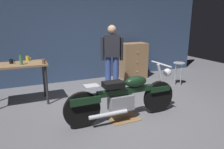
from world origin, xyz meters
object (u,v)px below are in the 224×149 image
(shop_stool, at_px, (179,68))
(wooden_dresser, at_px, (134,61))
(motorcycle, at_px, (124,96))
(mug_yellow_tall, at_px, (28,59))
(bottle, at_px, (21,60))
(person_standing, at_px, (112,55))
(mug_black_matte, at_px, (11,61))
(mug_brown_stoneware, at_px, (44,61))

(shop_stool, distance_m, wooden_dresser, 1.40)
(motorcycle, height_order, mug_yellow_tall, mug_yellow_tall)
(bottle, bearing_deg, mug_yellow_tall, 69.11)
(person_standing, distance_m, bottle, 2.14)
(motorcycle, xyz_separation_m, mug_black_matte, (-1.84, 1.62, 0.50))
(shop_stool, bearing_deg, bottle, 177.68)
(shop_stool, bearing_deg, person_standing, 168.81)
(person_standing, distance_m, mug_black_matte, 2.32)
(mug_yellow_tall, xyz_separation_m, mug_brown_stoneware, (0.29, -0.46, -0.01))
(shop_stool, relative_size, mug_black_matte, 5.80)
(motorcycle, relative_size, shop_stool, 3.42)
(bottle, bearing_deg, person_standing, 5.62)
(mug_brown_stoneware, bearing_deg, mug_yellow_tall, 122.40)
(mug_yellow_tall, bearing_deg, person_standing, -4.40)
(mug_brown_stoneware, bearing_deg, motorcycle, -47.47)
(motorcycle, relative_size, person_standing, 1.31)
(wooden_dresser, distance_m, bottle, 3.38)
(wooden_dresser, bearing_deg, mug_black_matte, -166.91)
(mug_yellow_tall, bearing_deg, mug_brown_stoneware, -57.60)
(motorcycle, bearing_deg, mug_brown_stoneware, 132.86)
(wooden_dresser, bearing_deg, shop_stool, -54.79)
(person_standing, height_order, wooden_dresser, person_standing)
(wooden_dresser, relative_size, mug_black_matte, 9.97)
(mug_black_matte, bearing_deg, bottle, -44.55)
(mug_black_matte, bearing_deg, mug_brown_stoneware, -24.83)
(mug_yellow_tall, bearing_deg, bottle, -110.89)
(person_standing, bearing_deg, mug_yellow_tall, 16.30)
(motorcycle, bearing_deg, bottle, 139.45)
(person_standing, distance_m, shop_stool, 1.97)
(motorcycle, distance_m, person_standing, 1.77)
(mug_yellow_tall, bearing_deg, wooden_dresser, 11.32)
(shop_stool, relative_size, mug_yellow_tall, 5.80)
(mug_yellow_tall, height_order, bottle, bottle)
(motorcycle, height_order, wooden_dresser, wooden_dresser)
(mug_brown_stoneware, bearing_deg, mug_black_matte, 155.17)
(bottle, bearing_deg, shop_stool, -2.32)
(motorcycle, relative_size, wooden_dresser, 1.99)
(shop_stool, distance_m, mug_black_matte, 4.24)
(shop_stool, relative_size, bottle, 2.66)
(mug_brown_stoneware, distance_m, mug_black_matte, 0.69)
(person_standing, relative_size, bottle, 6.93)
(person_standing, relative_size, shop_stool, 2.61)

